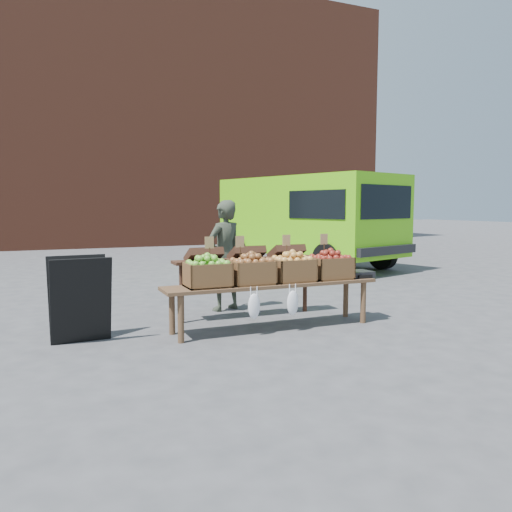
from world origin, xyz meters
name	(u,v)px	position (x,y,z in m)	size (l,w,h in m)	color
ground	(212,331)	(0.00, 0.00, 0.00)	(80.00, 80.00, 0.00)	#4B4B4D
brick_building	(88,115)	(0.00, 15.00, 5.00)	(24.00, 4.00, 10.00)	brown
delivery_van	(308,222)	(4.26, 5.27, 1.10)	(2.26, 4.92, 2.20)	#61CE0F
vendor	(225,256)	(0.57, 1.12, 0.79)	(0.58, 0.38, 1.59)	#323A2C
chalkboard_sign	(80,299)	(-1.47, 0.14, 0.48)	(0.64, 0.35, 0.96)	black
back_table	(247,279)	(0.69, 0.58, 0.52)	(2.10, 0.44, 1.04)	#371F14
display_bench	(272,305)	(0.73, -0.14, 0.28)	(2.70, 0.56, 0.57)	brown
crate_golden_apples	(207,275)	(-0.09, -0.14, 0.71)	(0.50, 0.40, 0.28)	#539721
crate_russet_pears	(251,272)	(0.46, -0.14, 0.71)	(0.50, 0.40, 0.28)	#9D5430
crate_red_apples	(292,270)	(1.01, -0.14, 0.71)	(0.50, 0.40, 0.28)	gold
crate_green_apples	(330,268)	(1.56, -0.14, 0.71)	(0.50, 0.40, 0.28)	maroon
weighing_scale	(358,274)	(1.98, -0.14, 0.61)	(0.34, 0.30, 0.08)	black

